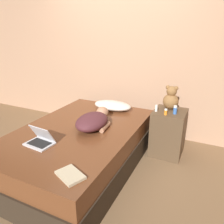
% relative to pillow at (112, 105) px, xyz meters
% --- Properties ---
extents(ground_plane, '(12.00, 12.00, 0.00)m').
position_rel_pillow_xyz_m(ground_plane, '(-0.08, -0.79, -0.58)').
color(ground_plane, brown).
extents(wall_back, '(8.00, 0.06, 2.60)m').
position_rel_pillow_xyz_m(wall_back, '(-0.08, 0.53, 0.72)').
color(wall_back, tan).
rests_on(wall_back, ground_plane).
extents(bed, '(1.34, 2.09, 0.52)m').
position_rel_pillow_xyz_m(bed, '(-0.08, -0.79, -0.32)').
color(bed, '#2D2319').
rests_on(bed, ground_plane).
extents(nightstand, '(0.42, 0.45, 0.63)m').
position_rel_pillow_xyz_m(nightstand, '(0.86, -0.02, -0.26)').
color(nightstand, brown).
rests_on(nightstand, ground_plane).
extents(pillow, '(0.58, 0.32, 0.13)m').
position_rel_pillow_xyz_m(pillow, '(0.00, 0.00, 0.00)').
color(pillow, beige).
rests_on(pillow, bed).
extents(person_lying, '(0.40, 0.68, 0.18)m').
position_rel_pillow_xyz_m(person_lying, '(0.06, -0.67, 0.02)').
color(person_lying, '#4C2328').
rests_on(person_lying, bed).
extents(laptop, '(0.30, 0.23, 0.19)m').
position_rel_pillow_xyz_m(laptop, '(-0.23, -1.28, -0.02)').
color(laptop, silver).
rests_on(laptop, bed).
extents(teddy_bear, '(0.21, 0.21, 0.32)m').
position_rel_pillow_xyz_m(teddy_bear, '(0.83, 0.08, 0.19)').
color(teddy_bear, brown).
rests_on(teddy_bear, nightstand).
extents(bottle_blue, '(0.05, 0.05, 0.11)m').
position_rel_pillow_xyz_m(bottle_blue, '(0.93, -0.09, 0.11)').
color(bottle_blue, '#3866B2').
rests_on(bottle_blue, nightstand).
extents(bottle_white, '(0.03, 0.03, 0.09)m').
position_rel_pillow_xyz_m(bottle_white, '(0.69, -0.11, 0.10)').
color(bottle_white, white).
rests_on(bottle_white, nightstand).
extents(bottle_orange, '(0.04, 0.04, 0.08)m').
position_rel_pillow_xyz_m(bottle_orange, '(0.83, -0.18, 0.09)').
color(bottle_orange, orange).
rests_on(bottle_orange, nightstand).
extents(book, '(0.28, 0.24, 0.02)m').
position_rel_pillow_xyz_m(book, '(0.37, -1.59, -0.05)').
color(book, '#C6B793').
rests_on(book, bed).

